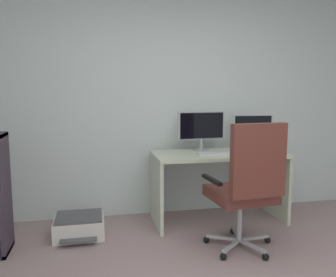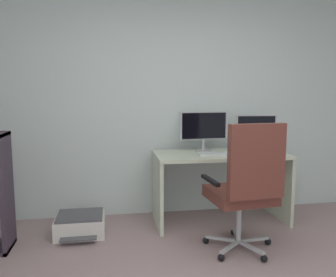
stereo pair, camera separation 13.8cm
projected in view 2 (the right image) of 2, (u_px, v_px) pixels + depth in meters
wall_back at (171, 96)px, 4.02m from camera, size 5.58×0.10×2.71m
desk at (220, 172)px, 3.76m from camera, size 1.40×0.64×0.76m
monitor_main at (204, 127)px, 3.83m from camera, size 0.54×0.18×0.43m
monitor_secondary at (256, 129)px, 3.94m from camera, size 0.46×0.18×0.39m
keyboard at (215, 154)px, 3.62m from camera, size 0.34×0.14×0.02m
computer_mouse at (238, 153)px, 3.64m from camera, size 0.07×0.11×0.03m
office_chair at (246, 185)px, 2.96m from camera, size 0.64×0.66×1.15m
printer at (80, 224)px, 3.46m from camera, size 0.48×0.49×0.21m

